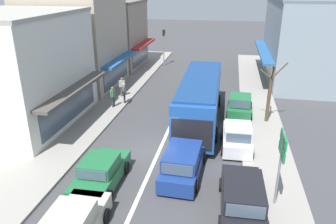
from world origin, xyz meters
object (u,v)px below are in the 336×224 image
object	(u,v)px
parked_hatchback_kerb_second	(237,137)
pedestrian_with_handbag_near	(124,92)
parked_wagon_kerb_front	(242,197)
pedestrian_far_walker	(122,86)
wagon_queue_gap_filler	(183,162)
pedestrian_browsing_midblock	(113,96)
directional_road_sign	(282,152)
sedan_behind_bus_mid	(101,173)
parked_hatchback_kerb_third	(240,106)
city_bus	(200,97)
traffic_light_downstreet	(164,41)
street_tree_right	(269,95)

from	to	relation	value
parked_hatchback_kerb_second	pedestrian_with_handbag_near	size ratio (longest dim) A/B	2.29
parked_wagon_kerb_front	pedestrian_far_walker	xyz separation A→B (m)	(-9.75, 13.43, 0.32)
wagon_queue_gap_filler	pedestrian_browsing_midblock	size ratio (longest dim) A/B	2.80
directional_road_sign	wagon_queue_gap_filler	bearing A→B (deg)	158.62
sedan_behind_bus_mid	parked_hatchback_kerb_second	size ratio (longest dim) A/B	1.13
parked_hatchback_kerb_third	parked_hatchback_kerb_second	bearing A→B (deg)	-92.34
city_bus	pedestrian_with_handbag_near	size ratio (longest dim) A/B	6.68
wagon_queue_gap_filler	pedestrian_with_handbag_near	xyz separation A→B (m)	(-6.16, 9.46, 0.32)
city_bus	wagon_queue_gap_filler	world-z (taller)	city_bus
parked_hatchback_kerb_third	pedestrian_browsing_midblock	size ratio (longest dim) A/B	2.31
sedan_behind_bus_mid	parked_wagon_kerb_front	xyz separation A→B (m)	(6.69, -0.79, 0.08)
parked_hatchback_kerb_second	pedestrian_with_handbag_near	world-z (taller)	pedestrian_with_handbag_near
sedan_behind_bus_mid	wagon_queue_gap_filler	distance (m)	4.12
sedan_behind_bus_mid	pedestrian_with_handbag_near	bearing A→B (deg)	102.08
parked_hatchback_kerb_third	pedestrian_with_handbag_near	xyz separation A→B (m)	(-9.11, 0.51, 0.36)
traffic_light_downstreet	directional_road_sign	distance (m)	26.60
sedan_behind_bus_mid	pedestrian_with_handbag_near	size ratio (longest dim) A/B	2.58
street_tree_right	pedestrian_browsing_midblock	xyz separation A→B (m)	(-11.55, 0.60, -0.98)
pedestrian_browsing_midblock	pedestrian_far_walker	distance (m)	2.61
city_bus	wagon_queue_gap_filler	distance (m)	7.14
directional_road_sign	street_tree_right	distance (m)	9.56
parked_wagon_kerb_front	street_tree_right	distance (m)	10.48
pedestrian_browsing_midblock	pedestrian_far_walker	bearing A→B (deg)	92.52
directional_road_sign	parked_hatchback_kerb_second	bearing A→B (deg)	107.24
sedan_behind_bus_mid	pedestrian_browsing_midblock	xyz separation A→B (m)	(-2.94, 10.03, 0.40)
parked_hatchback_kerb_third	parked_wagon_kerb_front	bearing A→B (deg)	-90.23
pedestrian_with_handbag_near	pedestrian_far_walker	size ratio (longest dim) A/B	1.00
traffic_light_downstreet	pedestrian_browsing_midblock	bearing A→B (deg)	-94.30
pedestrian_with_handbag_near	directional_road_sign	bearing A→B (deg)	-46.71
wagon_queue_gap_filler	pedestrian_browsing_midblock	world-z (taller)	pedestrian_browsing_midblock
wagon_queue_gap_filler	traffic_light_downstreet	size ratio (longest dim) A/B	1.09
wagon_queue_gap_filler	parked_hatchback_kerb_third	xyz separation A→B (m)	(2.94, 8.95, -0.04)
parked_wagon_kerb_front	pedestrian_far_walker	world-z (taller)	pedestrian_far_walker
pedestrian_browsing_midblock	directional_road_sign	bearing A→B (deg)	-42.40
wagon_queue_gap_filler	directional_road_sign	size ratio (longest dim) A/B	1.27
city_bus	pedestrian_far_walker	size ratio (longest dim) A/B	6.68
parked_hatchback_kerb_second	pedestrian_far_walker	xyz separation A→B (m)	(-9.57, 7.48, 0.36)
sedan_behind_bus_mid	street_tree_right	bearing A→B (deg)	47.62
wagon_queue_gap_filler	parked_hatchback_kerb_third	distance (m)	9.42
parked_hatchback_kerb_second	street_tree_right	distance (m)	4.94
pedestrian_with_handbag_near	parked_hatchback_kerb_second	bearing A→B (deg)	-33.62
sedan_behind_bus_mid	parked_wagon_kerb_front	distance (m)	6.74
pedestrian_browsing_midblock	street_tree_right	bearing A→B (deg)	-2.95
parked_hatchback_kerb_second	traffic_light_downstreet	distance (m)	21.23
pedestrian_with_handbag_near	pedestrian_far_walker	world-z (taller)	same
pedestrian_with_handbag_near	parked_hatchback_kerb_third	bearing A→B (deg)	-3.20
city_bus	wagon_queue_gap_filler	size ratio (longest dim) A/B	2.38
traffic_light_downstreet	pedestrian_with_handbag_near	size ratio (longest dim) A/B	2.58
traffic_light_downstreet	parked_hatchback_kerb_third	bearing A→B (deg)	-58.46
traffic_light_downstreet	pedestrian_with_handbag_near	bearing A→B (deg)	-92.21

